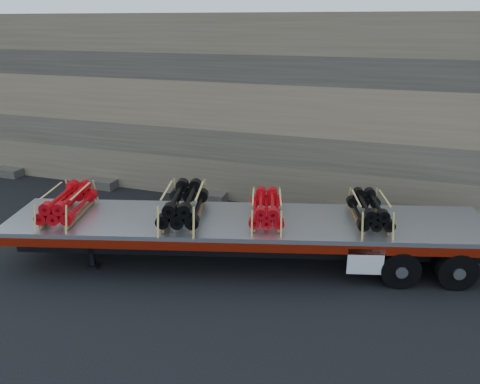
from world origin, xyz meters
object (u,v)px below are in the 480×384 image
object	(u,v)px
bundle_front	(68,204)
trailer	(247,241)
bundle_rear	(369,210)
bundle_midfront	(184,205)
bundle_midrear	(266,209)

from	to	relation	value
bundle_front	trailer	bearing A→B (deg)	0.00
bundle_front	bundle_rear	distance (m)	8.66
bundle_midfront	bundle_midrear	distance (m)	2.37
bundle_midfront	bundle_midrear	world-z (taller)	bundle_midfront
bundle_front	bundle_rear	size ratio (longest dim) A/B	1.08
bundle_midfront	bundle_midrear	bearing A→B (deg)	-0.00
bundle_midrear	bundle_rear	bearing A→B (deg)	-0.00
bundle_front	bundle_midfront	bearing A→B (deg)	0.00
bundle_midrear	trailer	bearing A→B (deg)	180.00
bundle_midfront	bundle_midrear	size ratio (longest dim) A/B	1.22
bundle_midfront	bundle_front	bearing A→B (deg)	180.00
bundle_rear	trailer	bearing A→B (deg)	180.00
trailer	bundle_midrear	distance (m)	1.16
bundle_front	bundle_midrear	bearing A→B (deg)	0.00
bundle_midfront	bundle_rear	distance (m)	5.26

